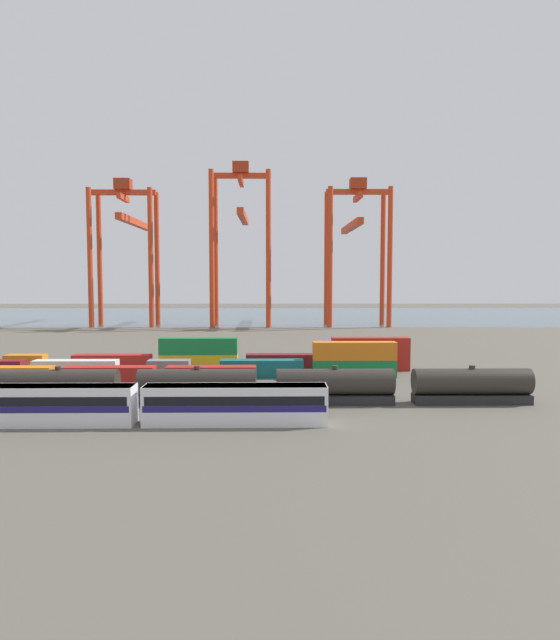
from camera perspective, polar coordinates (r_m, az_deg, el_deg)
The scene contains 22 objects.
ground_plane at distance 118.88m, azimuth -6.70°, elevation -2.84°, with size 420.00×420.00×0.00m, color #5B564C.
harbour_water at distance 224.23m, azimuth -3.95°, elevation 0.46°, with size 400.00×110.00×0.01m, color #475B6B.
passenger_train at distance 61.47m, azimuth -22.62°, elevation -7.68°, with size 56.16×3.14×3.90m.
freight_tank_row at distance 66.56m, azimuth -8.26°, elevation -6.55°, with size 76.75×2.97×4.43m.
shipping_container_1 at distance 85.37m, azimuth -25.51°, elevation -5.09°, with size 12.10×2.44×2.60m, color orange.
shipping_container_2 at distance 80.66m, azimuth -16.61°, elevation -5.38°, with size 12.10×2.44×2.60m, color #AD211C.
shipping_container_3 at distance 78.08m, azimuth -6.87°, elevation -5.55°, with size 12.10×2.44×2.60m, color #AD211C.
shipping_container_5 at distance 88.40m, azimuth -19.71°, elevation -4.62°, with size 12.10×2.44×2.60m, color silver.
shipping_container_6 at distance 85.01m, azimuth -11.01°, elevation -4.80°, with size 6.04×2.44×2.60m, color slate.
shipping_container_7 at distance 83.70m, azimuth -1.82°, elevation -4.86°, with size 12.10×2.44×2.60m, color #146066.
shipping_container_8 at distance 84.56m, azimuth 7.41°, elevation -4.80°, with size 12.10×2.44×2.60m, color #197538.
shipping_container_9 at distance 84.19m, azimuth 7.43°, elevation -3.05°, with size 12.10×2.44×2.60m, color orange.
shipping_container_11 at distance 97.57m, azimuth -24.03°, elevation -3.93°, with size 6.04×2.44×2.60m, color orange.
shipping_container_12 at distance 93.11m, azimuth -16.37°, elevation -4.11°, with size 12.10×2.44×2.60m, color #AD211C.
shipping_container_13 at distance 90.45m, azimuth -8.11°, elevation -4.22°, with size 12.10×2.44×2.60m, color gold.
shipping_container_14 at distance 90.11m, azimuth -8.12°, elevation -2.59°, with size 12.10×2.44×2.60m, color #197538.
shipping_container_15 at distance 89.76m, azimuth 0.47°, elevation -4.25°, with size 12.10×2.44×2.60m, color maroon.
shipping_container_16 at distance 91.06m, azimuth 8.99°, elevation -4.18°, with size 12.10×2.44×2.60m, color #AD211C.
shipping_container_17 at distance 90.72m, azimuth 9.01°, elevation -2.55°, with size 12.10×2.44×2.60m, color #AD211C.
gantry_crane_west at distance 183.25m, azimuth -15.00°, elevation 8.05°, with size 19.37×41.41×44.11m.
gantry_crane_central at distance 177.12m, azimuth -3.86°, elevation 9.02°, with size 18.14×36.82×49.14m.
gantry_crane_east at distance 179.26m, azimuth 7.58°, elevation 8.17°, with size 19.19×39.12×44.43m.
Camera 1 is at (12.12, -77.38, 14.42)m, focal length 32.08 mm.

